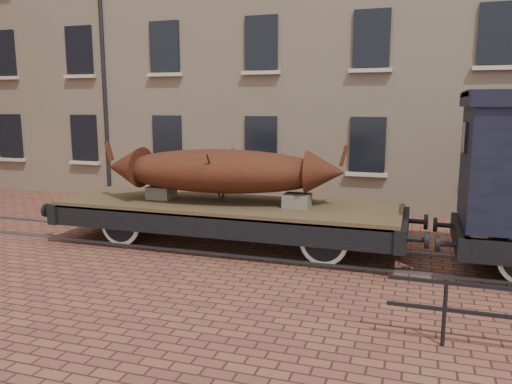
% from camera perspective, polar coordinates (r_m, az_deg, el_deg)
% --- Properties ---
extents(ground, '(90.00, 90.00, 0.00)m').
position_cam_1_polar(ground, '(11.78, 4.95, -6.97)').
color(ground, brown).
extents(warehouse_cream, '(40.00, 10.19, 14.00)m').
position_cam_1_polar(warehouse_cream, '(21.28, 20.24, 19.04)').
color(warehouse_cream, beige).
rests_on(warehouse_cream, ground).
extents(rail_track, '(30.00, 1.52, 0.06)m').
position_cam_1_polar(rail_track, '(11.77, 4.96, -6.83)').
color(rail_track, '#59595E').
rests_on(rail_track, ground).
extents(flatcar_wagon, '(9.27, 2.51, 1.40)m').
position_cam_1_polar(flatcar_wagon, '(12.08, -3.41, -2.24)').
color(flatcar_wagon, brown).
rests_on(flatcar_wagon, ground).
extents(iron_boat, '(5.94, 2.22, 1.45)m').
position_cam_1_polar(iron_boat, '(11.96, -4.00, 2.43)').
color(iron_boat, '#511B0C').
rests_on(iron_boat, flatcar_wagon).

